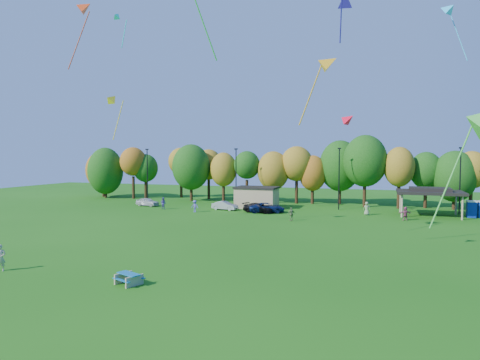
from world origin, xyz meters
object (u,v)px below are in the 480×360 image
(kite_flyer, at_px, (0,258))
(car_b, at_px, (225,206))
(picnic_table, at_px, (129,278))
(car_c, at_px, (267,208))
(car_d, at_px, (259,208))
(car_a, at_px, (147,202))

(kite_flyer, xyz_separation_m, car_b, (3.16, 35.88, -0.29))
(picnic_table, relative_size, kite_flyer, 1.07)
(car_c, height_order, car_d, car_c)
(car_a, distance_m, car_c, 19.93)
(car_b, bearing_deg, car_d, -93.61)
(kite_flyer, relative_size, car_a, 0.48)
(picnic_table, height_order, car_c, car_c)
(picnic_table, height_order, car_d, car_d)
(car_b, bearing_deg, car_a, 95.62)
(car_d, bearing_deg, car_c, -58.24)
(kite_flyer, height_order, car_a, kite_flyer)
(kite_flyer, bearing_deg, car_a, 71.05)
(kite_flyer, xyz_separation_m, car_c, (9.75, 35.04, -0.23))
(picnic_table, distance_m, car_d, 34.55)
(kite_flyer, relative_size, car_b, 0.48)
(kite_flyer, bearing_deg, picnic_table, -33.42)
(picnic_table, height_order, car_b, car_b)
(car_a, height_order, car_b, car_a)
(car_b, distance_m, car_c, 6.64)
(car_a, bearing_deg, kite_flyer, -155.00)
(car_d, bearing_deg, car_a, 98.68)
(picnic_table, distance_m, car_a, 41.65)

